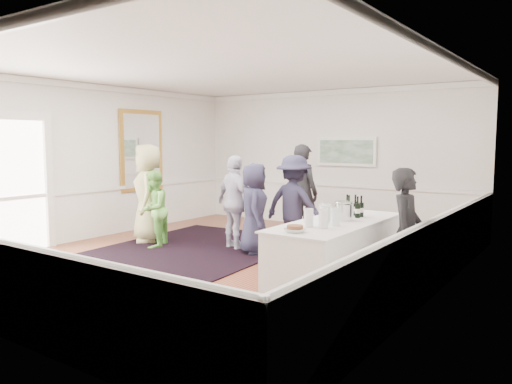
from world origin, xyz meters
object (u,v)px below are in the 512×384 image
Objects in this scene: guest_green at (153,209)px; nut_bowl at (295,229)px; guest_navy at (254,209)px; serving_table at (336,258)px; guest_lilac at (235,202)px; ice_bucket at (344,211)px; bartender at (406,233)px; guest_dark_a at (294,204)px; guest_dark_b at (303,192)px; guest_tan at (148,193)px.

guest_green is 4.44m from nut_bowl.
guest_green is 0.90× the size of guest_navy.
serving_table is 4.23m from guest_green.
guest_lilac is 6.77× the size of ice_bucket.
guest_navy is at bearing 85.17° from guest_green.
bartender is 4.95m from guest_green.
guest_lilac reaches higher than serving_table.
serving_table is at bearing -102.39° from ice_bucket.
guest_dark_a is at bearing 133.00° from serving_table.
ice_bucket is at bearing 140.41° from guest_dark_b.
guest_tan reaches higher than guest_navy.
guest_green reaches higher than ice_bucket.
guest_tan is 2.36m from guest_navy.
guest_tan is at bearing 77.71° from bartender.
ice_bucket is at bearing 103.47° from bartender.
bartender is 3.22m from guest_navy.
guest_lilac reaches higher than ice_bucket.
guest_dark_b is (2.44, 1.94, -0.00)m from guest_tan.
nut_bowl is (2.23, -2.37, 0.21)m from guest_navy.
guest_green reaches higher than nut_bowl.
bartender is 5.44m from guest_tan.
guest_dark_b is at bearing 83.60° from guest_tan.
guest_dark_b is 8.00× the size of nut_bowl.
guest_dark_b reaches higher than serving_table.
guest_dark_a is 0.74m from guest_navy.
guest_navy is at bearing 152.07° from ice_bucket.
guest_lilac reaches higher than bartender.
serving_table is at bearing 86.41° from nut_bowl.
nut_bowl is (-0.09, -1.13, -0.08)m from ice_bucket.
guest_navy reaches higher than serving_table.
guest_dark_a reaches higher than guest_lilac.
bartender is 0.96× the size of guest_lilac.
guest_navy is 6.67× the size of nut_bowl.
bartender is at bearing 28.01° from serving_table.
guest_dark_a is at bearing 123.64° from guest_dark_b.
guest_navy is at bearing -173.94° from guest_lilac.
nut_bowl is at bearing 121.10° from guest_dark_a.
guest_tan is 1.12× the size of guest_lilac.
serving_table is at bearing 170.56° from guest_lilac.
guest_dark_b is 1.58m from guest_navy.
guest_lilac is (1.81, 0.49, -0.10)m from guest_tan.
guest_dark_a reaches higher than guest_green.
guest_tan is at bearing 50.56° from guest_dark_b.
ice_bucket is at bearing 34.64° from guest_tan.
guest_dark_b is at bearing 128.32° from ice_bucket.
guest_tan is at bearing 63.70° from guest_navy.
nut_bowl is at bearing -93.59° from serving_table.
ice_bucket is at bearing -153.26° from guest_navy.
guest_dark_a is 3.33m from nut_bowl.
guest_tan is at bearing 17.43° from guest_dark_a.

